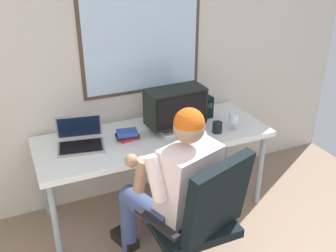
{
  "coord_description": "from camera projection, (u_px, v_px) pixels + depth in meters",
  "views": [
    {
      "loc": [
        -0.78,
        -0.2,
        2.12
      ],
      "look_at": [
        0.16,
        1.95,
        0.97
      ],
      "focal_mm": 41.24,
      "sensor_mm": 36.0,
      "label": 1
    }
  ],
  "objects": [
    {
      "name": "wall_rear",
      "position": [
        110.0,
        39.0,
        3.02
      ],
      "size": [
        4.62,
        0.08,
        2.81
      ],
      "color": "beige",
      "rests_on": "ground"
    },
    {
      "name": "laptop",
      "position": [
        80.0,
        137.0,
        2.89
      ],
      "size": [
        0.38,
        0.35,
        0.22
      ],
      "color": "gray",
      "rests_on": "desk"
    },
    {
      "name": "person_seated",
      "position": [
        173.0,
        184.0,
        2.55
      ],
      "size": [
        0.67,
        0.84,
        1.25
      ],
      "color": "#3A4876",
      "rests_on": "ground"
    },
    {
      "name": "wine_glass",
      "position": [
        234.0,
        118.0,
        3.09
      ],
      "size": [
        0.09,
        0.09,
        0.15
      ],
      "color": "silver",
      "rests_on": "desk"
    },
    {
      "name": "crt_monitor",
      "position": [
        175.0,
        107.0,
        3.04
      ],
      "size": [
        0.47,
        0.25,
        0.35
      ],
      "color": "beige",
      "rests_on": "desk"
    },
    {
      "name": "office_chair",
      "position": [
        202.0,
        213.0,
        2.4
      ],
      "size": [
        0.69,
        0.63,
        1.01
      ],
      "color": "black",
      "rests_on": "ground"
    },
    {
      "name": "coffee_mug",
      "position": [
        217.0,
        127.0,
        3.07
      ],
      "size": [
        0.08,
        0.08,
        0.09
      ],
      "color": "black",
      "rests_on": "desk"
    },
    {
      "name": "desk_speaker",
      "position": [
        208.0,
        107.0,
        3.31
      ],
      "size": [
        0.08,
        0.09,
        0.19
      ],
      "color": "black",
      "rests_on": "desk"
    },
    {
      "name": "book_stack",
      "position": [
        128.0,
        135.0,
        2.97
      ],
      "size": [
        0.18,
        0.12,
        0.08
      ],
      "color": "red",
      "rests_on": "desk"
    },
    {
      "name": "desk",
      "position": [
        154.0,
        141.0,
        3.08
      ],
      "size": [
        1.85,
        0.7,
        0.72
      ],
      "color": "gray",
      "rests_on": "ground"
    }
  ]
}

